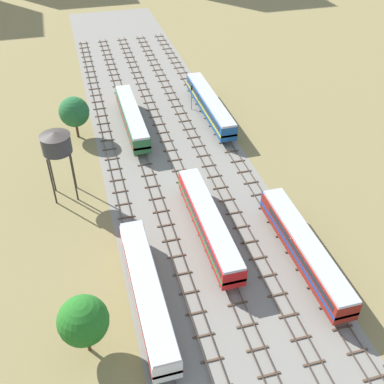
{
  "coord_description": "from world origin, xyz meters",
  "views": [
    {
      "loc": [
        -13.81,
        0.52,
        41.96
      ],
      "look_at": [
        0.0,
        50.85,
        1.5
      ],
      "focal_mm": 43.48,
      "sensor_mm": 36.0,
      "label": 1
    }
  ],
  "objects": [
    {
      "name": "ground_plane",
      "position": [
        0.0,
        56.0,
        0.0
      ],
      "size": [
        480.0,
        480.0,
        0.0
      ],
      "primitive_type": "plane",
      "color": "olive"
    },
    {
      "name": "track_left",
      "position": [
        -4.86,
        57.0,
        0.14
      ],
      "size": [
        2.4,
        126.0,
        0.29
      ],
      "color": "#47382D",
      "rests_on": "ground"
    },
    {
      "name": "track_centre_left",
      "position": [
        0.0,
        57.0,
        0.14
      ],
      "size": [
        2.4,
        126.0,
        0.29
      ],
      "color": "#47382D",
      "rests_on": "ground"
    },
    {
      "name": "track_centre",
      "position": [
        4.86,
        57.0,
        0.14
      ],
      "size": [
        2.4,
        126.0,
        0.29
      ],
      "color": "#47382D",
      "rests_on": "ground"
    },
    {
      "name": "diesel_railcar_centre_left_mid",
      "position": [
        0.0,
        42.82,
        2.6
      ],
      "size": [
        2.96,
        20.5,
        3.8
      ],
      "color": "red",
      "rests_on": "ground"
    },
    {
      "name": "diesel_railcar_centre_right_near",
      "position": [
        9.72,
        35.33,
        2.6
      ],
      "size": [
        2.96,
        20.5,
        3.8
      ],
      "color": "maroon",
      "rests_on": "ground"
    },
    {
      "name": "track_centre_right",
      "position": [
        9.72,
        57.0,
        0.14
      ],
      "size": [
        2.4,
        126.0,
        0.29
      ],
      "color": "#47382D",
      "rests_on": "ground"
    },
    {
      "name": "passenger_coach_centre_right_far",
      "position": [
        9.72,
        73.93,
        2.61
      ],
      "size": [
        2.96,
        22.0,
        3.8
      ],
      "color": "#194C8C",
      "rests_on": "ground"
    },
    {
      "name": "lineside_tree_1",
      "position": [
        -16.59,
        30.03,
        4.77
      ],
      "size": [
        5.06,
        5.06,
        7.31
      ],
      "color": "#4C331E",
      "rests_on": "ground"
    },
    {
      "name": "diesel_railcar_left_midfar",
      "position": [
        -4.86,
        72.94,
        2.6
      ],
      "size": [
        2.96,
        20.5,
        3.8
      ],
      "color": "#286638",
      "rests_on": "ground"
    },
    {
      "name": "track_far_left",
      "position": [
        -9.72,
        57.0,
        0.14
      ],
      "size": [
        2.4,
        126.0,
        0.29
      ],
      "color": "#47382D",
      "rests_on": "ground"
    },
    {
      "name": "lineside_tree_0",
      "position": [
        -14.43,
        73.15,
        4.83
      ],
      "size": [
        5.1,
        5.1,
        7.39
      ],
      "color": "#4C331E",
      "rests_on": "ground"
    },
    {
      "name": "ballast_bed",
      "position": [
        0.0,
        56.0,
        0.0
      ],
      "size": [
        23.44,
        176.0,
        0.01
      ],
      "primitive_type": "cube",
      "color": "gray",
      "rests_on": "ground"
    },
    {
      "name": "signal_post_nearest",
      "position": [
        7.29,
        77.78,
        3.18
      ],
      "size": [
        0.28,
        0.47,
        4.96
      ],
      "color": "gray",
      "rests_on": "ground"
    },
    {
      "name": "diesel_railcar_far_left_nearest",
      "position": [
        -9.72,
        33.85,
        2.6
      ],
      "size": [
        2.96,
        20.5,
        3.8
      ],
      "color": "white",
      "rests_on": "ground"
    },
    {
      "name": "water_tower",
      "position": [
        -17.34,
        56.88,
        8.86
      ],
      "size": [
        4.2,
        4.2,
        10.56
      ],
      "color": "#2D2826",
      "rests_on": "ground"
    }
  ]
}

